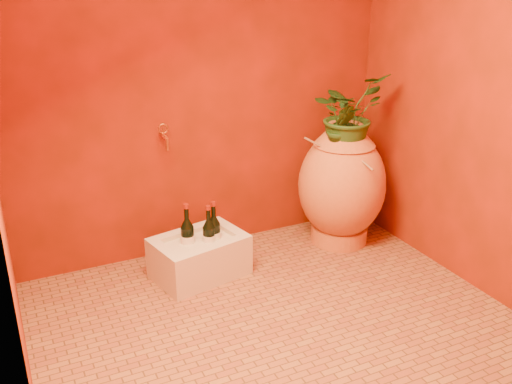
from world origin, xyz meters
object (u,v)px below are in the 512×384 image
wall_tap (164,135)px  wine_bottle_c (188,238)px  stone_basin (199,257)px  wine_bottle_b (209,237)px  wine_bottle_a (214,234)px  amphora (342,184)px

wall_tap → wine_bottle_c: bearing=-85.2°
stone_basin → wall_tap: bearing=106.1°
wine_bottle_b → wall_tap: 0.68m
wine_bottle_a → wall_tap: (-0.19, 0.30, 0.58)m
wine_bottle_c → stone_basin: bearing=-16.8°
stone_basin → wine_bottle_c: wine_bottle_c is taller
wine_bottle_a → wine_bottle_b: 0.04m
wine_bottle_b → amphora: bearing=2.5°
stone_basin → wine_bottle_b: bearing=-13.5°
wine_bottle_b → wall_tap: wall_tap is taller
wine_bottle_a → amphora: bearing=1.5°
wine_bottle_a → wine_bottle_b: size_ratio=1.04×
stone_basin → wine_bottle_c: bearing=163.2°
wine_bottle_a → wine_bottle_c: (-0.17, 0.02, 0.00)m
wine_bottle_b → stone_basin: bearing=166.5°
stone_basin → wine_bottle_a: (0.10, 0.00, 0.14)m
wine_bottle_a → wall_tap: size_ratio=2.18×
wine_bottle_a → wine_bottle_c: size_ratio=0.97×
stone_basin → wall_tap: 0.78m
stone_basin → wall_tap: size_ratio=4.01×
wine_bottle_c → wall_tap: (-0.02, 0.29, 0.58)m
wine_bottle_c → wine_bottle_a: bearing=-5.4°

